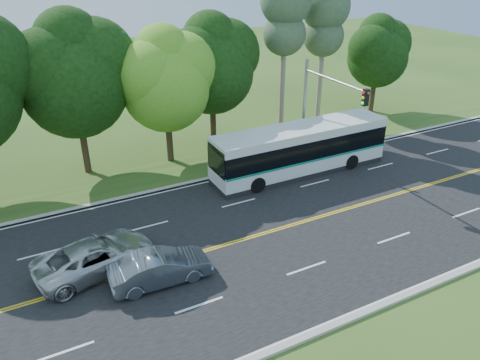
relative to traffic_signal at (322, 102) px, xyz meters
name	(u,v)px	position (x,y,z in m)	size (l,w,h in m)	color
ground	(277,230)	(-6.49, -5.40, -4.67)	(120.00, 120.00, 0.00)	#33551C
road	(277,230)	(-6.49, -5.40, -4.66)	(60.00, 14.00, 0.02)	black
curb_north	(220,176)	(-6.49, 1.75, -4.60)	(60.00, 0.30, 0.15)	#ACA69B
curb_south	(367,312)	(-6.49, -12.55, -4.60)	(60.00, 0.30, 0.15)	#ACA69B
grass_verge	(208,166)	(-6.49, 3.60, -4.62)	(60.00, 4.00, 0.10)	#33551C
lane_markings	(275,230)	(-6.59, -5.40, -4.65)	(57.60, 13.82, 0.00)	gold
tree_row	(110,67)	(-11.65, 6.73, 2.06)	(44.70, 9.10, 13.84)	#2F2115
bougainvillea_hedge	(303,143)	(0.69, 2.75, -3.95)	(9.50, 2.25, 1.50)	maroon
traffic_signal	(322,102)	(0.00, 0.00, 0.00)	(0.42, 6.10, 7.00)	gray
transit_bus	(300,150)	(-1.48, -0.02, -3.07)	(12.17, 2.72, 3.18)	silver
sedan	(160,268)	(-13.39, -6.66, -3.90)	(1.58, 4.54, 1.50)	slate
suv	(96,256)	(-15.79, -4.48, -3.88)	(2.57, 5.57, 1.55)	silver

